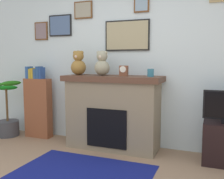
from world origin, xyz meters
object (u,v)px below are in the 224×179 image
bookshelf (38,105)px  teddy_bear_tan (102,64)px  fireplace (113,112)px  mantel_clock (124,71)px  potted_plant (7,120)px  teddy_bear_grey (78,64)px  candle_jar (151,73)px

bookshelf → teddy_bear_tan: (1.21, -0.07, 0.69)m
fireplace → mantel_clock: 0.63m
potted_plant → teddy_bear_tan: (1.74, 0.08, 0.95)m
teddy_bear_grey → teddy_bear_tan: teddy_bear_grey is taller
potted_plant → candle_jar: (2.46, 0.08, 0.84)m
bookshelf → teddy_bear_tan: bearing=-3.2°
fireplace → mantel_clock: bearing=-6.5°
potted_plant → teddy_bear_tan: size_ratio=2.65×
bookshelf → mantel_clock: mantel_clock is taller
mantel_clock → teddy_bear_tan: teddy_bear_tan is taller
fireplace → candle_jar: size_ratio=13.51×
bookshelf → teddy_bear_tan: size_ratio=3.30×
bookshelf → mantel_clock: (1.54, -0.07, 0.60)m
candle_jar → mantel_clock: (-0.38, -0.00, 0.02)m
fireplace → teddy_bear_grey: teddy_bear_grey is taller
bookshelf → teddy_bear_grey: 1.07m
bookshelf → candle_jar: bearing=-2.0°
fireplace → potted_plant: fireplace is taller
mantel_clock → teddy_bear_grey: bearing=179.9°
fireplace → teddy_bear_grey: 0.89m
bookshelf → teddy_bear_grey: size_ratio=3.24×
candle_jar → teddy_bear_grey: 1.11m
mantel_clock → teddy_bear_tan: 0.34m
potted_plant → teddy_bear_grey: teddy_bear_grey is taller
teddy_bear_tan → fireplace: bearing=6.4°
potted_plant → candle_jar: bearing=1.9°
potted_plant → fireplace: bearing=3.0°
fireplace → bookshelf: size_ratio=1.21×
potted_plant → mantel_clock: (2.07, 0.08, 0.86)m
mantel_clock → teddy_bear_grey: (-0.72, 0.00, 0.09)m
fireplace → candle_jar: bearing=-1.8°
fireplace → potted_plant: (-1.90, -0.10, -0.26)m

